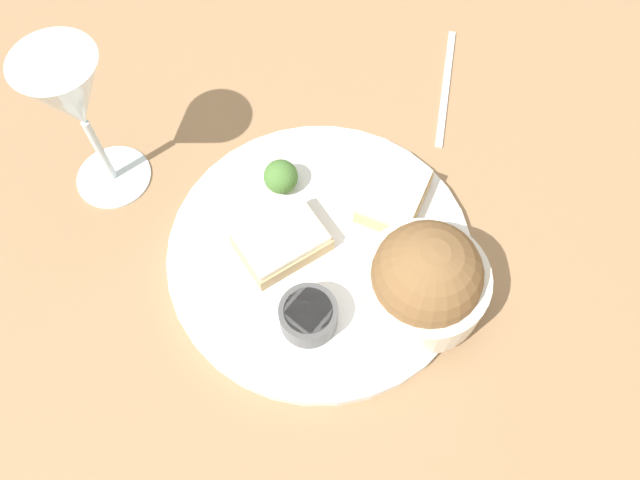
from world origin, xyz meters
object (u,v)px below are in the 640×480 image
object	(u,v)px
cheese_toast_near	(282,241)
salad_bowl	(425,280)
cheese_toast_far	(394,196)
wine_glass	(73,100)
sauce_ramekin	(308,315)
fork	(446,86)

from	to	relation	value
cheese_toast_near	salad_bowl	bearing A→B (deg)	-49.57
cheese_toast_far	wine_glass	world-z (taller)	wine_glass
sauce_ramekin	wine_glass	world-z (taller)	wine_glass
salad_bowl	cheese_toast_near	world-z (taller)	salad_bowl
cheese_toast_near	wine_glass	world-z (taller)	wine_glass
sauce_ramekin	cheese_toast_near	size ratio (longest dim) A/B	0.62
salad_bowl	cheese_toast_near	size ratio (longest dim) A/B	1.34
salad_bowl	cheese_toast_near	distance (m)	0.14
sauce_ramekin	fork	distance (m)	0.33
salad_bowl	cheese_toast_far	world-z (taller)	salad_bowl
sauce_ramekin	cheese_toast_far	bearing A→B (deg)	27.99
cheese_toast_near	cheese_toast_far	size ratio (longest dim) A/B	0.91
sauce_ramekin	wine_glass	distance (m)	0.29
salad_bowl	cheese_toast_far	xyz separation A→B (m)	(0.03, 0.10, -0.02)
salad_bowl	fork	distance (m)	0.28
cheese_toast_near	fork	distance (m)	0.28
cheese_toast_near	wine_glass	size ratio (longest dim) A/B	0.50
salad_bowl	fork	size ratio (longest dim) A/B	0.84
cheese_toast_near	wine_glass	bearing A→B (deg)	125.37
salad_bowl	wine_glass	size ratio (longest dim) A/B	0.67
sauce_ramekin	fork	bearing A→B (deg)	33.26
cheese_toast_far	wine_glass	bearing A→B (deg)	144.09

